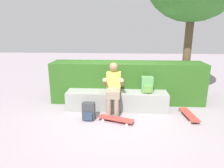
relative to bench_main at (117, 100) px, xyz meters
The scene contains 8 objects.
ground_plane 0.42m from the bench_main, 90.00° to the right, with size 24.00×24.00×0.00m, color gray.
bench_main is the anchor object (origin of this frame).
person_skater 0.49m from the bench_main, 108.92° to the right, with size 0.49×0.62×1.22m.
skateboard_near_person 0.75m from the bench_main, 89.42° to the right, with size 0.82×0.45×0.09m.
skateboard_beside_bench 1.75m from the bench_main, 13.35° to the right, with size 0.29×0.82×0.09m.
backpack_on_bench 0.86m from the bench_main, ahead, with size 0.28×0.23×0.40m.
backpack_on_ground 0.89m from the bench_main, 133.50° to the right, with size 0.28×0.23×0.40m.
hedge_row 0.75m from the bench_main, 67.52° to the left, with size 4.15×0.76×1.11m.
Camera 1 is at (0.17, -4.47, 2.02)m, focal length 32.28 mm.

